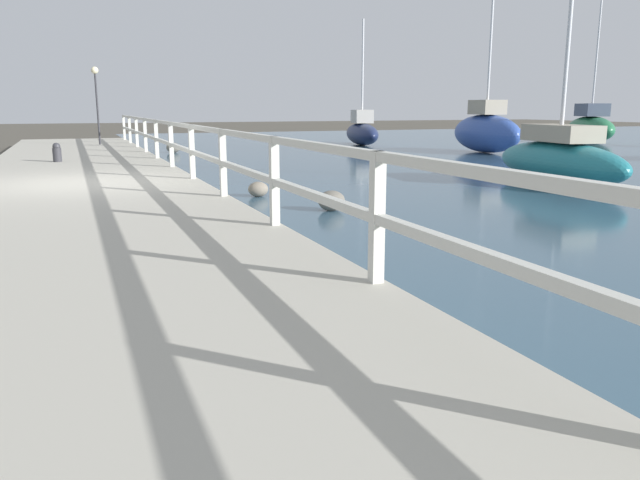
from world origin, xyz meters
The scene contains 12 objects.
ground_plane centered at (0.00, 0.00, 0.00)m, with size 120.00×120.00×0.00m, color #4C473D.
dock_walkway centered at (0.00, 0.00, 0.15)m, with size 4.29×36.00×0.31m.
railing centered at (2.05, 0.00, 1.03)m, with size 0.10×32.50×1.06m.
boulder_near_dock centered at (3.44, 11.72, 0.19)m, with size 0.51×0.46×0.38m.
boulder_far_strip centered at (3.13, -0.89, 0.15)m, with size 0.39×0.35×0.29m.
boulder_downstream centered at (3.80, -2.98, 0.17)m, with size 0.46×0.41×0.34m.
mooring_bollard centered at (-0.52, 5.18, 0.55)m, with size 0.22×0.22×0.49m.
dock_lamp centered at (0.87, 12.83, 2.45)m, with size 0.26×0.26×2.86m.
sailboat_navy centered at (12.20, 13.54, 0.61)m, with size 2.12×4.68×5.49m.
sailboat_blue centered at (14.48, 7.42, 0.81)m, with size 1.71×4.36×7.67m.
sailboat_green centered at (23.60, 11.46, 0.77)m, with size 3.23×4.76×8.15m.
sailboat_teal centered at (9.96, -1.44, 0.56)m, with size 1.83×4.55×4.61m.
Camera 1 is at (-0.18, -12.47, 1.70)m, focal length 35.00 mm.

